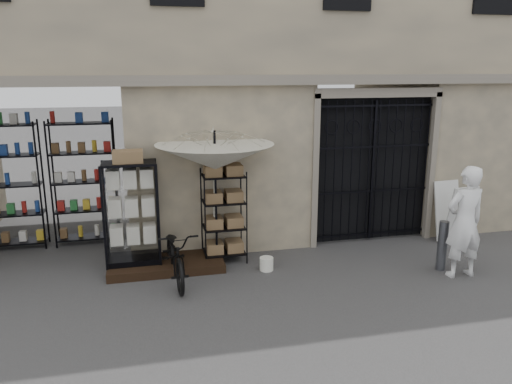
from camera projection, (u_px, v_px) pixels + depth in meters
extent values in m
plane|color=black|center=(325.00, 293.00, 7.90)|extent=(80.00, 80.00, 0.00)
cube|color=tan|center=(265.00, 17.00, 10.58)|extent=(14.00, 4.00, 9.00)
cube|color=black|center=(44.00, 177.00, 9.20)|extent=(3.00, 1.70, 3.00)
cube|color=black|center=(47.00, 184.00, 9.72)|extent=(2.70, 0.50, 2.50)
cube|color=black|center=(369.00, 168.00, 10.07)|extent=(2.50, 0.06, 3.00)
cube|color=black|center=(372.00, 171.00, 9.93)|extent=(0.05, 0.05, 2.80)
cube|color=black|center=(166.00, 265.00, 8.83)|extent=(2.00, 0.90, 0.15)
cube|color=black|center=(134.00, 259.00, 8.77)|extent=(0.95, 0.65, 0.10)
cube|color=silver|center=(129.00, 218.00, 8.30)|extent=(0.82, 0.12, 1.66)
cube|color=silver|center=(132.00, 218.00, 8.59)|extent=(0.79, 0.49, 1.38)
cube|color=olive|center=(128.00, 159.00, 8.33)|extent=(0.54, 0.43, 0.20)
cube|color=black|center=(224.00, 216.00, 9.04)|extent=(0.87, 0.73, 1.70)
cube|color=olive|center=(224.00, 219.00, 9.06)|extent=(0.74, 0.60, 1.28)
cylinder|color=black|center=(216.00, 199.00, 8.77)|extent=(0.05, 0.05, 2.43)
imported|color=silver|center=(215.00, 150.00, 8.56)|extent=(2.34, 2.36, 1.63)
cylinder|color=white|center=(266.00, 264.00, 8.76)|extent=(0.31, 0.31, 0.23)
imported|color=black|center=(176.00, 280.00, 8.38)|extent=(0.68, 0.97, 1.77)
cylinder|color=#565860|center=(442.00, 246.00, 8.70)|extent=(0.21, 0.21, 0.89)
imported|color=white|center=(459.00, 275.00, 8.56)|extent=(0.80, 1.95, 0.46)
cube|color=silver|center=(460.00, 215.00, 9.86)|extent=(0.59, 0.33, 1.20)
cube|color=silver|center=(447.00, 210.00, 10.20)|extent=(0.59, 0.33, 1.20)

